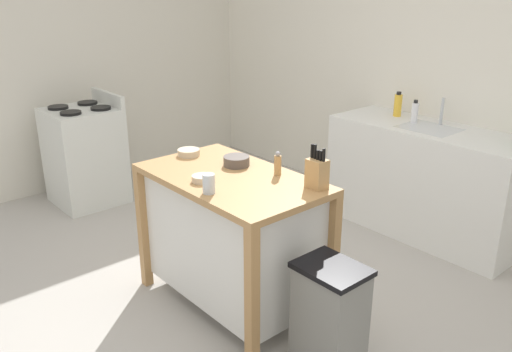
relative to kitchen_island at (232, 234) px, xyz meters
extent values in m
plane|color=#ADA8A0|center=(0.07, -0.07, -0.50)|extent=(6.71, 6.71, 0.00)
cube|color=silver|center=(0.07, 2.20, 0.80)|extent=(5.71, 0.10, 2.60)
cube|color=silver|center=(-2.78, 0.76, 0.80)|extent=(0.10, 2.88, 2.60)
cube|color=#AD7F4C|center=(0.00, 0.00, 0.37)|extent=(1.19, 0.69, 0.04)
cube|color=silver|center=(0.00, 0.00, -0.02)|extent=(1.09, 0.59, 0.75)
cube|color=#AD7F4C|center=(-0.56, -0.32, -0.07)|extent=(0.06, 0.06, 0.85)
cube|color=#AD7F4C|center=(0.56, -0.32, -0.07)|extent=(0.06, 0.06, 0.85)
cube|color=#AD7F4C|center=(-0.56, 0.32, -0.07)|extent=(0.06, 0.06, 0.85)
cube|color=#AD7F4C|center=(0.56, 0.32, -0.07)|extent=(0.06, 0.06, 0.85)
cube|color=tan|center=(0.47, 0.25, 0.47)|extent=(0.11, 0.09, 0.17)
cylinder|color=black|center=(0.43, 0.25, 0.60)|extent=(0.02, 0.02, 0.08)
cylinder|color=black|center=(0.45, 0.25, 0.60)|extent=(0.02, 0.02, 0.08)
cylinder|color=black|center=(0.47, 0.25, 0.59)|extent=(0.02, 0.02, 0.06)
cylinder|color=black|center=(0.49, 0.25, 0.59)|extent=(0.02, 0.02, 0.06)
cylinder|color=black|center=(0.52, 0.25, 0.60)|extent=(0.02, 0.02, 0.07)
cylinder|color=beige|center=(-0.04, -0.19, 0.41)|extent=(0.12, 0.12, 0.04)
cylinder|color=gray|center=(-0.04, -0.19, 0.42)|extent=(0.10, 0.10, 0.01)
cylinder|color=#564C47|center=(-0.13, 0.14, 0.42)|extent=(0.17, 0.17, 0.06)
cylinder|color=#342D2A|center=(-0.13, 0.14, 0.45)|extent=(0.14, 0.14, 0.01)
cylinder|color=beige|center=(-0.50, 0.03, 0.41)|extent=(0.15, 0.15, 0.04)
cylinder|color=gray|center=(-0.50, 0.03, 0.43)|extent=(0.12, 0.12, 0.01)
cylinder|color=silver|center=(0.14, -0.26, 0.45)|extent=(0.07, 0.07, 0.11)
cylinder|color=tan|center=(0.17, 0.22, 0.45)|extent=(0.04, 0.04, 0.12)
sphere|color=#99999E|center=(0.17, 0.22, 0.52)|extent=(0.03, 0.03, 0.03)
cube|color=slate|center=(0.83, -0.01, -0.20)|extent=(0.34, 0.26, 0.60)
cube|color=black|center=(0.83, -0.01, 0.12)|extent=(0.36, 0.28, 0.03)
cube|color=silver|center=(0.20, 1.85, -0.05)|extent=(1.59, 0.60, 0.90)
cube|color=silver|center=(0.20, 1.83, 0.39)|extent=(0.44, 0.36, 0.03)
cylinder|color=#B7BCC1|center=(0.20, 1.99, 0.51)|extent=(0.02, 0.02, 0.22)
cylinder|color=yellow|center=(-0.20, 1.97, 0.50)|extent=(0.07, 0.07, 0.19)
cylinder|color=black|center=(-0.20, 1.97, 0.60)|extent=(0.04, 0.04, 0.02)
cylinder|color=white|center=(0.02, 1.89, 0.48)|extent=(0.06, 0.06, 0.16)
cylinder|color=black|center=(0.02, 1.89, 0.58)|extent=(0.03, 0.03, 0.02)
cube|color=silver|center=(-2.23, 0.02, -0.05)|extent=(0.60, 0.60, 0.90)
cube|color=silver|center=(-2.23, 0.30, 0.46)|extent=(0.60, 0.04, 0.12)
cylinder|color=black|center=(-2.37, -0.12, 0.41)|extent=(0.18, 0.18, 0.02)
cylinder|color=black|center=(-2.09, -0.12, 0.41)|extent=(0.18, 0.18, 0.02)
cylinder|color=black|center=(-2.37, 0.16, 0.41)|extent=(0.18, 0.18, 0.02)
cylinder|color=black|center=(-2.09, 0.16, 0.41)|extent=(0.18, 0.18, 0.02)
camera|label=1|loc=(2.37, -1.86, 1.51)|focal=37.36mm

